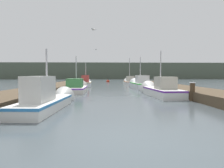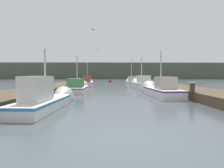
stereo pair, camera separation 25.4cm
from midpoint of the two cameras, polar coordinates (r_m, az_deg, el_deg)
name	(u,v)px [view 2 (the right image)]	position (r m, az deg, el deg)	size (l,w,h in m)	color
ground_plane	(128,141)	(4.97, 6.04, -15.85)	(200.00, 200.00, 0.00)	#424C51
dock_left	(55,87)	(21.41, -15.56, -0.94)	(2.92, 40.00, 0.54)	#4C3D2B
dock_right	(170,87)	(21.73, 16.64, -0.90)	(2.92, 40.00, 0.54)	#4C3D2B
distant_shore_ridge	(110,71)	(79.08, -0.52, 3.66)	(120.00, 16.00, 5.94)	#4C5647
fishing_boat_0	(47,99)	(9.87, -17.35, -4.11)	(1.63, 5.74, 3.14)	silver
fishing_boat_1	(159,90)	(15.62, 13.73, -1.64)	(1.85, 6.35, 3.79)	silver
fishing_boat_2	(78,88)	(18.97, -9.34, -1.03)	(1.83, 5.58, 3.83)	silver
fishing_boat_3	(141,84)	(23.45, 8.55, -0.05)	(1.91, 6.06, 4.09)	silver
fishing_boat_4	(88,83)	(28.37, -6.70, 0.38)	(1.72, 6.44, 3.59)	silver
fishing_boat_5	(131,82)	(34.06, 5.71, 0.68)	(1.65, 5.48, 4.83)	silver
mooring_piling_0	(192,92)	(12.90, 22.45, -2.03)	(0.34, 0.34, 1.12)	#473523
mooring_piling_1	(79,82)	(28.33, -9.22, 0.52)	(0.30, 0.30, 1.07)	#473523
channel_buoy	(110,81)	(42.81, -0.34, 0.78)	(0.63, 0.63, 1.13)	red
seagull_lead	(94,30)	(15.76, -4.69, 15.20)	(0.44, 0.50, 0.12)	white
seagull_1	(97,50)	(25.13, -4.09, 9.77)	(0.53, 0.39, 0.12)	white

